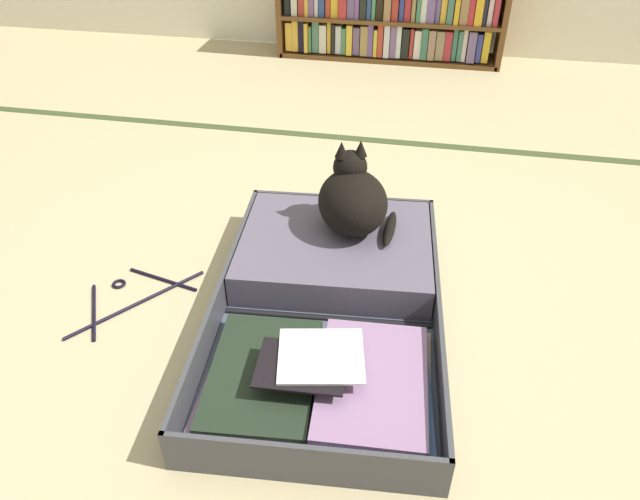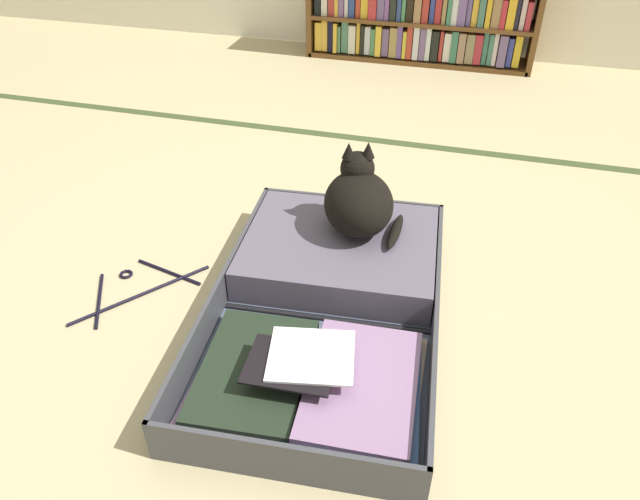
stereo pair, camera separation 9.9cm
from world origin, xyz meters
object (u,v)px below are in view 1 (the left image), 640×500
(bookshelf, at_px, (390,1))
(open_suitcase, at_px, (332,289))
(black_cat, at_px, (353,199))
(clothes_hanger, at_px, (131,297))

(bookshelf, height_order, open_suitcase, bookshelf)
(bookshelf, relative_size, open_suitcase, 1.23)
(black_cat, bearing_deg, open_suitcase, -94.99)
(open_suitcase, height_order, black_cat, black_cat)
(open_suitcase, bearing_deg, black_cat, 85.01)
(open_suitcase, distance_m, clothes_hanger, 0.59)
(clothes_hanger, bearing_deg, bookshelf, 77.28)
(bookshelf, height_order, black_cat, bookshelf)
(clothes_hanger, bearing_deg, open_suitcase, 9.05)
(bookshelf, distance_m, clothes_hanger, 2.39)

